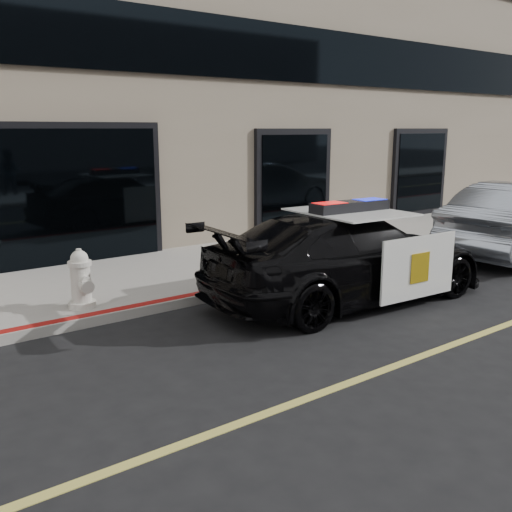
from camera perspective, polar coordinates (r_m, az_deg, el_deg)
ground at (r=6.93m, az=12.66°, el=-11.10°), size 120.00×120.00×0.00m
sidewalk_n at (r=10.85m, az=-8.73°, el=-1.79°), size 60.00×3.50×0.15m
police_car at (r=9.32m, az=9.23°, el=-0.04°), size 2.67×5.25×1.63m
fire_hydrant at (r=8.79m, az=-17.10°, el=-2.33°), size 0.40×0.56×0.89m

